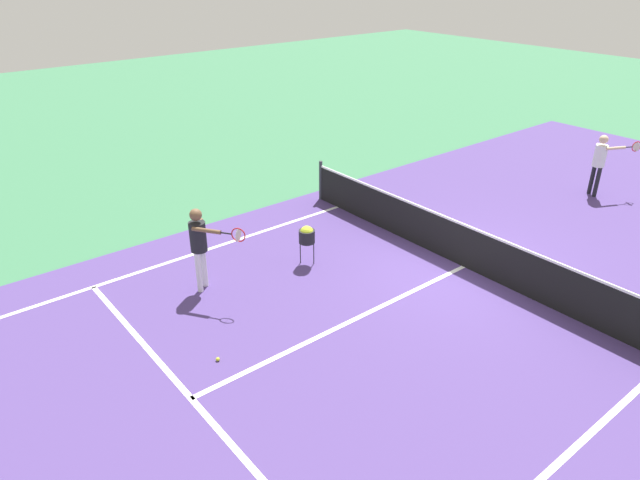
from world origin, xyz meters
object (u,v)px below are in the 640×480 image
at_px(player_far, 601,158).
at_px(net, 466,246).
at_px(ball_hopper, 307,235).
at_px(tennis_ball_mid_court, 218,359).
at_px(player_near, 200,240).

bearing_deg(player_far, net, -86.73).
distance_m(ball_hopper, tennis_ball_mid_court, 3.63).
bearing_deg(player_near, net, 60.43).
bearing_deg(net, player_near, -119.57).
height_order(player_near, player_far, player_near).
bearing_deg(net, ball_hopper, -131.61).
bearing_deg(player_near, player_far, 77.73).
xyz_separation_m(net, player_near, (-2.67, -4.70, 0.58)).
relative_size(net, tennis_ball_mid_court, 147.27).
height_order(player_far, ball_hopper, player_far).
height_order(ball_hopper, tennis_ball_mid_court, ball_hopper).
distance_m(net, player_near, 5.44).
xyz_separation_m(net, tennis_ball_mid_court, (-0.53, -5.64, -0.46)).
height_order(net, tennis_ball_mid_court, net).
bearing_deg(net, player_far, 93.27).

